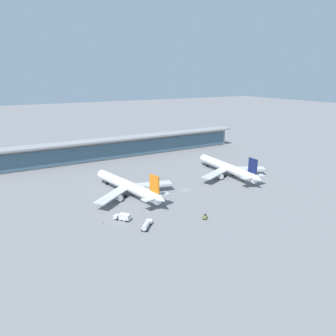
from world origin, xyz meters
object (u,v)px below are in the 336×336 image
object	(u,v)px
airliner_centre_stand	(228,168)
safety_cone_charlie	(103,222)
service_truck_near_nose_white	(123,217)
safety_cone_bravo	(158,203)
airliner_left_stand	(128,186)
service_truck_under_wing_olive	(205,217)
service_truck_mid_apron_white	(147,224)
safety_cone_alpha	(122,217)

from	to	relation	value
airliner_centre_stand	safety_cone_charlie	distance (m)	90.25
service_truck_near_nose_white	safety_cone_bravo	bearing A→B (deg)	21.90
service_truck_near_nose_white	airliner_centre_stand	bearing A→B (deg)	18.24
airliner_left_stand	airliner_centre_stand	distance (m)	65.56
airliner_centre_stand	service_truck_under_wing_olive	bearing A→B (deg)	-138.56
service_truck_mid_apron_white	airliner_left_stand	bearing A→B (deg)	78.59
service_truck_under_wing_olive	safety_cone_alpha	size ratio (longest dim) A/B	4.63
airliner_centre_stand	safety_cone_alpha	xyz separation A→B (m)	(-78.41, -23.28, -4.72)
airliner_left_stand	safety_cone_alpha	distance (m)	26.90
airliner_centre_stand	safety_cone_alpha	world-z (taller)	airliner_centre_stand
airliner_left_stand	safety_cone_bravo	world-z (taller)	airliner_left_stand
service_truck_near_nose_white	service_truck_under_wing_olive	distance (m)	35.15
service_truck_under_wing_olive	service_truck_mid_apron_white	size ratio (longest dim) A/B	0.41
service_truck_near_nose_white	safety_cone_alpha	bearing A→B (deg)	83.46
airliner_left_stand	service_truck_under_wing_olive	xyz separation A→B (m)	(18.20, -41.70, -4.16)
safety_cone_charlie	safety_cone_alpha	bearing A→B (deg)	4.35
airliner_centre_stand	service_truck_mid_apron_white	distance (m)	82.09
airliner_centre_stand	service_truck_near_nose_white	size ratio (longest dim) A/B	8.39
airliner_centre_stand	service_truck_near_nose_white	xyz separation A→B (m)	(-78.71, -25.95, -3.34)
safety_cone_charlie	service_truck_under_wing_olive	bearing A→B (deg)	-24.35
airliner_left_stand	service_truck_near_nose_white	size ratio (longest dim) A/B	8.33
airliner_left_stand	safety_cone_charlie	distance (m)	32.31
airliner_centre_stand	service_truck_mid_apron_white	xyz separation A→B (m)	(-73.06, -37.29, -3.33)
service_truck_mid_apron_white	safety_cone_bravo	distance (m)	25.42
airliner_left_stand	service_truck_near_nose_white	world-z (taller)	airliner_left_stand
airliner_left_stand	safety_cone_alpha	xyz separation A→B (m)	(-12.85, -23.16, -4.72)
safety_cone_alpha	airliner_left_stand	bearing A→B (deg)	60.98
airliner_centre_stand	safety_cone_bravo	xyz separation A→B (m)	(-57.35, -17.36, -4.72)
airliner_left_stand	safety_cone_bravo	xyz separation A→B (m)	(8.21, -17.24, -4.72)
service_truck_near_nose_white	safety_cone_charlie	size ratio (longest dim) A/B	10.22
service_truck_mid_apron_white	safety_cone_charlie	bearing A→B (deg)	135.99
service_truck_mid_apron_white	safety_cone_alpha	distance (m)	15.06
airliner_left_stand	safety_cone_alpha	size ratio (longest dim) A/B	85.06
airliner_centre_stand	safety_cone_alpha	distance (m)	81.93
airliner_left_stand	service_truck_under_wing_olive	bearing A→B (deg)	-66.42
safety_cone_bravo	safety_cone_charlie	distance (m)	30.27
safety_cone_bravo	service_truck_mid_apron_white	bearing A→B (deg)	-128.25
airliner_left_stand	safety_cone_bravo	bearing A→B (deg)	-64.53
service_truck_near_nose_white	safety_cone_bravo	world-z (taller)	service_truck_near_nose_white
service_truck_under_wing_olive	service_truck_near_nose_white	bearing A→B (deg)	153.15
airliner_centre_stand	service_truck_under_wing_olive	xyz separation A→B (m)	(-47.36, -41.82, -4.16)
service_truck_near_nose_white	service_truck_mid_apron_white	xyz separation A→B (m)	(5.65, -11.34, 0.02)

